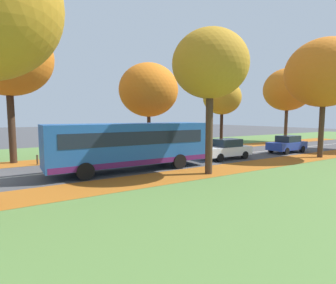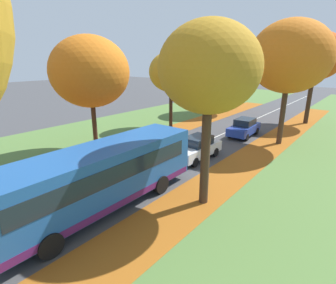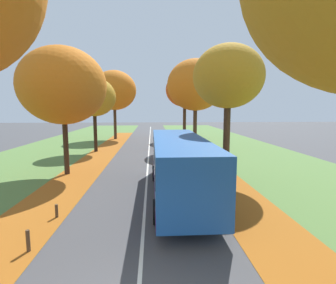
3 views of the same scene
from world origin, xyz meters
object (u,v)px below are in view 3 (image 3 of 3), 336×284
at_px(tree_right_mid, 196,85).
at_px(tree_right_near, 228,77).
at_px(tree_left_far, 114,90).
at_px(tree_right_far, 185,90).
at_px(car_blue_following, 165,141).
at_px(bollard_fourth, 57,211).
at_px(car_white_lead, 167,153).
at_px(bus, 179,163).
at_px(bollard_third, 28,241).
at_px(tree_left_mid, 94,97).
at_px(tree_left_near, 63,86).

bearing_deg(tree_right_mid, tree_right_near, -89.82).
distance_m(tree_left_far, tree_right_far, 10.12).
height_order(tree_right_mid, car_blue_following, tree_right_mid).
height_order(bollard_fourth, car_white_lead, car_white_lead).
xyz_separation_m(bus, car_blue_following, (0.13, 15.93, -0.89)).
distance_m(tree_right_mid, car_blue_following, 6.96).
bearing_deg(bus, car_blue_following, 89.53).
xyz_separation_m(tree_right_near, bus, (-3.42, -3.49, -4.68)).
bearing_deg(bus, bollard_fourth, -155.65).
relative_size(bollard_third, bus, 0.07).
height_order(tree_left_far, tree_right_near, tree_left_far).
bearing_deg(bus, tree_left_mid, 116.62).
bearing_deg(tree_right_mid, bollard_third, -112.67).
bearing_deg(bus, car_white_lead, 90.70).
distance_m(tree_left_mid, bollard_fourth, 17.64).
bearing_deg(bollard_third, tree_left_far, 92.78).
height_order(tree_right_far, bollard_fourth, tree_right_far).
height_order(tree_left_far, bollard_fourth, tree_left_far).
relative_size(tree_left_far, car_blue_following, 2.31).
relative_size(bus, car_blue_following, 2.44).
relative_size(tree_right_far, car_white_lead, 2.26).
bearing_deg(car_white_lead, bollard_third, -111.12).
xyz_separation_m(tree_right_mid, bus, (-3.38, -15.64, -5.25)).
bearing_deg(tree_left_far, bollard_fourth, -87.06).
bearing_deg(tree_left_mid, car_white_lead, -40.39).
bearing_deg(tree_left_mid, tree_right_near, -45.63).
distance_m(car_white_lead, car_blue_following, 7.63).
bearing_deg(car_white_lead, tree_left_far, 110.90).
distance_m(tree_right_near, bus, 6.77).
bearing_deg(bollard_fourth, tree_left_near, 104.40).
relative_size(bollard_third, bollard_fourth, 1.27).
xyz_separation_m(tree_left_far, car_white_lead, (6.62, -17.32, -6.20)).
bearing_deg(car_blue_following, tree_right_mid, -5.00).
bearing_deg(tree_right_near, tree_left_near, 172.17).
xyz_separation_m(tree_right_mid, bollard_fourth, (-8.66, -18.03, -6.68)).
height_order(tree_left_mid, bus, tree_left_mid).
xyz_separation_m(tree_right_near, tree_right_far, (-0.03, 21.64, 0.71)).
bearing_deg(tree_left_near, tree_left_mid, 90.12).
relative_size(tree_left_near, bollard_fourth, 15.30).
relative_size(bollard_third, car_white_lead, 0.17).
bearing_deg(tree_left_near, bus, -34.62).
bearing_deg(car_blue_following, tree_left_mid, -167.67).
distance_m(tree_right_mid, bollard_third, 23.30).
height_order(tree_left_mid, bollard_third, tree_left_mid).
height_order(tree_right_near, bus, tree_right_near).
xyz_separation_m(tree_left_mid, bollard_fourth, (1.90, -16.72, -5.30)).
bearing_deg(tree_right_near, tree_left_mid, 134.37).
distance_m(bollard_fourth, bus, 5.97).
distance_m(tree_left_near, car_white_lead, 9.34).
distance_m(tree_right_near, tree_right_mid, 12.17).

